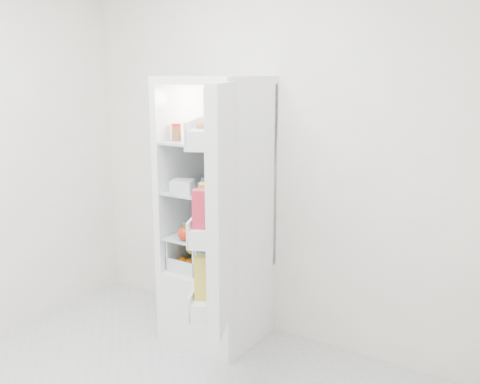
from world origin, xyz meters
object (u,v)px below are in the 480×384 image
Objects in this scene: fridge_door at (218,211)px; mushroom_bowl at (204,222)px; refrigerator at (220,243)px; red_cabbage at (235,220)px.

mushroom_bowl is at bearing 18.10° from fridge_door.
refrigerator is 1.38× the size of fridge_door.
refrigerator reaches higher than red_cabbage.
mushroom_bowl is at bearing 169.14° from refrigerator.
fridge_door is at bearing -55.14° from refrigerator.
mushroom_bowl is (-0.17, 0.03, 0.12)m from refrigerator.
fridge_door is (0.59, -0.64, 0.31)m from mushroom_bowl.
refrigerator is 9.61× the size of red_cabbage.
refrigerator is 0.21m from mushroom_bowl.
red_cabbage reaches higher than mushroom_bowl.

